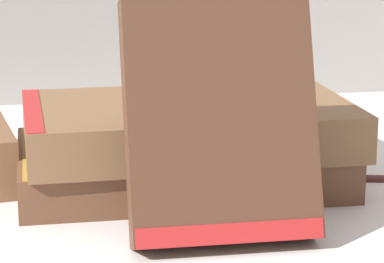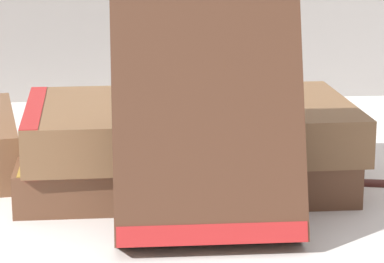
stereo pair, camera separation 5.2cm
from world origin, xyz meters
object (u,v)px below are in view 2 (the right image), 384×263
Objects in this scene: book_flat_bottom at (179,164)px; pocket_watch at (216,101)px; book_leaning_front at (207,128)px; reading_glasses at (112,128)px; book_flat_top at (182,125)px.

pocket_watch is (0.02, -0.02, 0.05)m from book_flat_bottom.
book_leaning_front is 3.01× the size of pocket_watch.
book_flat_bottom reaches higher than reading_glasses.
book_leaning_front reaches higher than book_flat_top.
book_flat_top is 2.00× the size of reading_glasses.
book_leaning_front is at bearing -99.25° from pocket_watch.
book_flat_bottom is 0.06m from pocket_watch.
book_leaning_front is (0.01, -0.11, 0.05)m from book_flat_bottom.
book_flat_top is at bearing 161.50° from pocket_watch.
book_leaning_front is 0.29m from reading_glasses.
reading_glasses is at bearing 112.83° from pocket_watch.
pocket_watch is at bearing 80.75° from book_leaning_front.
book_flat_top reaches higher than book_flat_bottom.
book_leaning_front is 1.27× the size of reading_glasses.
pocket_watch is at bearing -19.95° from book_flat_top.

